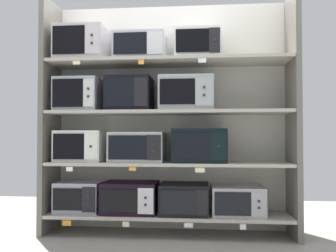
{
  "coord_description": "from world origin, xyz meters",
  "views": [
    {
      "loc": [
        0.33,
        -3.52,
        0.94
      ],
      "look_at": [
        0.0,
        0.0,
        1.04
      ],
      "focal_mm": 39.29,
      "sensor_mm": 36.0,
      "label": 1
    }
  ],
  "objects_px": {
    "microwave_6": "(199,145)",
    "microwave_7": "(79,95)",
    "microwave_2": "(184,199)",
    "microwave_1": "(130,197)",
    "microwave_3": "(238,200)",
    "microwave_4": "(81,146)",
    "microwave_10": "(82,45)",
    "microwave_8": "(130,94)",
    "microwave_9": "(187,94)",
    "microwave_0": "(79,197)",
    "microwave_5": "(138,147)",
    "microwave_11": "(140,47)",
    "microwave_12": "(198,45)"
  },
  "relations": [
    {
      "from": "microwave_2",
      "to": "microwave_10",
      "type": "xyz_separation_m",
      "value": [
        -1.01,
        -0.0,
        1.5
      ]
    },
    {
      "from": "microwave_1",
      "to": "microwave_5",
      "type": "height_order",
      "value": "microwave_5"
    },
    {
      "from": "microwave_1",
      "to": "microwave_0",
      "type": "bearing_deg",
      "value": -180.0
    },
    {
      "from": "microwave_7",
      "to": "microwave_11",
      "type": "relative_size",
      "value": 0.86
    },
    {
      "from": "microwave_1",
      "to": "microwave_3",
      "type": "distance_m",
      "value": 1.03
    },
    {
      "from": "microwave_0",
      "to": "microwave_10",
      "type": "bearing_deg",
      "value": -0.95
    },
    {
      "from": "microwave_6",
      "to": "microwave_10",
      "type": "distance_m",
      "value": 1.52
    },
    {
      "from": "microwave_4",
      "to": "microwave_1",
      "type": "bearing_deg",
      "value": 0.04
    },
    {
      "from": "microwave_0",
      "to": "microwave_5",
      "type": "distance_m",
      "value": 0.76
    },
    {
      "from": "microwave_3",
      "to": "microwave_4",
      "type": "xyz_separation_m",
      "value": [
        -1.52,
        -0.0,
        0.51
      ]
    },
    {
      "from": "microwave_5",
      "to": "microwave_7",
      "type": "bearing_deg",
      "value": -179.98
    },
    {
      "from": "microwave_1",
      "to": "microwave_2",
      "type": "bearing_deg",
      "value": -0.03
    },
    {
      "from": "microwave_1",
      "to": "microwave_8",
      "type": "bearing_deg",
      "value": -177.35
    },
    {
      "from": "microwave_6",
      "to": "microwave_8",
      "type": "distance_m",
      "value": 0.84
    },
    {
      "from": "microwave_6",
      "to": "microwave_7",
      "type": "bearing_deg",
      "value": -179.99
    },
    {
      "from": "microwave_1",
      "to": "microwave_8",
      "type": "xyz_separation_m",
      "value": [
        -0.01,
        -0.0,
        1.0
      ]
    },
    {
      "from": "microwave_6",
      "to": "microwave_4",
      "type": "bearing_deg",
      "value": -179.99
    },
    {
      "from": "microwave_0",
      "to": "microwave_9",
      "type": "relative_size",
      "value": 0.84
    },
    {
      "from": "microwave_4",
      "to": "microwave_2",
      "type": "bearing_deg",
      "value": 0.01
    },
    {
      "from": "microwave_11",
      "to": "microwave_12",
      "type": "bearing_deg",
      "value": -0.0
    },
    {
      "from": "microwave_4",
      "to": "microwave_12",
      "type": "distance_m",
      "value": 1.51
    },
    {
      "from": "microwave_9",
      "to": "microwave_2",
      "type": "bearing_deg",
      "value": -179.49
    },
    {
      "from": "microwave_6",
      "to": "microwave_7",
      "type": "height_order",
      "value": "microwave_7"
    },
    {
      "from": "microwave_9",
      "to": "microwave_12",
      "type": "xyz_separation_m",
      "value": [
        0.11,
        -0.0,
        0.47
      ]
    },
    {
      "from": "microwave_0",
      "to": "microwave_7",
      "type": "xyz_separation_m",
      "value": [
        -0.01,
        -0.0,
        1.0
      ]
    },
    {
      "from": "microwave_7",
      "to": "microwave_12",
      "type": "bearing_deg",
      "value": 0.01
    },
    {
      "from": "microwave_2",
      "to": "microwave_9",
      "type": "height_order",
      "value": "microwave_9"
    },
    {
      "from": "microwave_1",
      "to": "microwave_5",
      "type": "distance_m",
      "value": 0.49
    },
    {
      "from": "microwave_10",
      "to": "microwave_12",
      "type": "xyz_separation_m",
      "value": [
        1.14,
        0.0,
        -0.03
      ]
    },
    {
      "from": "microwave_5",
      "to": "microwave_7",
      "type": "distance_m",
      "value": 0.78
    },
    {
      "from": "microwave_6",
      "to": "microwave_7",
      "type": "distance_m",
      "value": 1.28
    },
    {
      "from": "microwave_4",
      "to": "microwave_10",
      "type": "bearing_deg",
      "value": -0.1
    },
    {
      "from": "microwave_0",
      "to": "microwave_11",
      "type": "bearing_deg",
      "value": -0.02
    },
    {
      "from": "microwave_8",
      "to": "microwave_7",
      "type": "bearing_deg",
      "value": -179.99
    },
    {
      "from": "microwave_0",
      "to": "microwave_2",
      "type": "xyz_separation_m",
      "value": [
        1.03,
        -0.0,
        -0.0
      ]
    },
    {
      "from": "microwave_10",
      "to": "microwave_11",
      "type": "height_order",
      "value": "microwave_10"
    },
    {
      "from": "microwave_0",
      "to": "microwave_7",
      "type": "relative_size",
      "value": 1.03
    },
    {
      "from": "microwave_3",
      "to": "microwave_10",
      "type": "relative_size",
      "value": 1.02
    },
    {
      "from": "microwave_0",
      "to": "microwave_3",
      "type": "relative_size",
      "value": 0.89
    },
    {
      "from": "microwave_0",
      "to": "microwave_1",
      "type": "xyz_separation_m",
      "value": [
        0.51,
        0.0,
        0.0
      ]
    },
    {
      "from": "microwave_4",
      "to": "microwave_7",
      "type": "relative_size",
      "value": 1.08
    },
    {
      "from": "microwave_7",
      "to": "microwave_9",
      "type": "height_order",
      "value": "microwave_9"
    },
    {
      "from": "microwave_1",
      "to": "microwave_8",
      "type": "height_order",
      "value": "microwave_8"
    },
    {
      "from": "microwave_0",
      "to": "microwave_4",
      "type": "bearing_deg",
      "value": -1.72
    },
    {
      "from": "microwave_6",
      "to": "microwave_9",
      "type": "bearing_deg",
      "value": 179.91
    },
    {
      "from": "microwave_1",
      "to": "microwave_6",
      "type": "distance_m",
      "value": 0.84
    },
    {
      "from": "microwave_8",
      "to": "microwave_4",
      "type": "bearing_deg",
      "value": 180.0
    },
    {
      "from": "microwave_2",
      "to": "microwave_7",
      "type": "xyz_separation_m",
      "value": [
        -1.04,
        -0.0,
        1.0
      ]
    },
    {
      "from": "microwave_0",
      "to": "microwave_9",
      "type": "bearing_deg",
      "value": -0.0
    },
    {
      "from": "microwave_2",
      "to": "microwave_10",
      "type": "height_order",
      "value": "microwave_10"
    }
  ]
}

